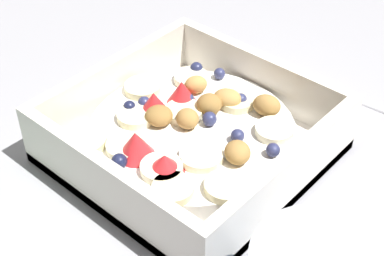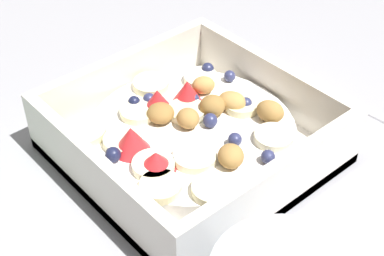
{
  "view_description": "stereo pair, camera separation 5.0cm",
  "coord_description": "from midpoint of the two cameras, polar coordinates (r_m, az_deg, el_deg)",
  "views": [
    {
      "loc": [
        0.28,
        0.27,
        0.35
      ],
      "look_at": [
        -0.01,
        0.01,
        0.03
      ],
      "focal_mm": 54.28,
      "sensor_mm": 36.0,
      "label": 1
    },
    {
      "loc": [
        0.25,
        0.3,
        0.35
      ],
      "look_at": [
        -0.01,
        0.01,
        0.03
      ],
      "focal_mm": 54.28,
      "sensor_mm": 36.0,
      "label": 2
    }
  ],
  "objects": [
    {
      "name": "ground_plane",
      "position": [
        0.52,
        -4.1,
        -2.46
      ],
      "size": [
        2.4,
        2.4,
        0.0
      ],
      "primitive_type": "plane",
      "color": "#9E9EA3"
    },
    {
      "name": "fruit_bowl",
      "position": [
        0.51,
        -2.99,
        -0.94
      ],
      "size": [
        0.21,
        0.21,
        0.06
      ],
      "color": "white",
      "rests_on": "ground"
    },
    {
      "name": "spoon",
      "position": [
        0.62,
        8.67,
        4.97
      ],
      "size": [
        0.03,
        0.17,
        0.01
      ],
      "color": "silver",
      "rests_on": "ground"
    }
  ]
}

